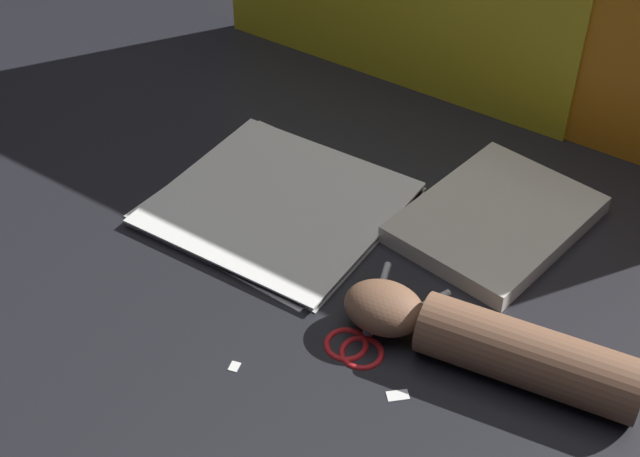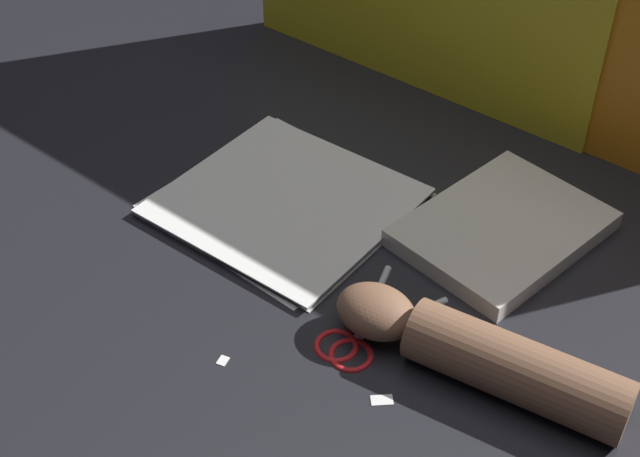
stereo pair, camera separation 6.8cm
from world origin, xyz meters
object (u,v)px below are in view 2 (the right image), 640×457
book_closed (503,229)px  hand_forearm (481,355)px  scissors (360,333)px  paper_stack (286,201)px

book_closed → hand_forearm: bearing=-66.9°
book_closed → scissors: book_closed is taller
paper_stack → hand_forearm: hand_forearm is taller
scissors → hand_forearm: (0.14, 0.03, 0.03)m
hand_forearm → book_closed: bearing=113.1°
paper_stack → hand_forearm: size_ratio=0.92×
book_closed → scissors: size_ratio=1.58×
book_closed → scissors: bearing=-99.5°
paper_stack → scissors: paper_stack is taller
paper_stack → scissors: bearing=-31.0°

